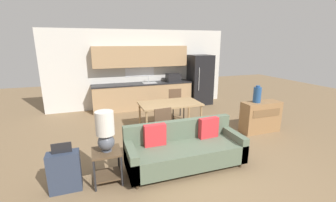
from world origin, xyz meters
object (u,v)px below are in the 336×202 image
(suitcase, at_px, (65,171))
(table_lamp, at_px, (105,130))
(dining_chair_far_right, at_px, (176,102))
(refrigerator, at_px, (200,80))
(couch, at_px, (184,149))
(dining_chair_near_left, at_px, (161,123))
(credenza, at_px, (260,117))
(dining_table, at_px, (170,105))
(side_table, at_px, (107,161))
(vase, at_px, (257,95))

(suitcase, bearing_deg, table_lamp, 2.63)
(dining_chair_far_right, bearing_deg, refrigerator, 44.71)
(couch, xyz_separation_m, dining_chair_near_left, (-0.12, 1.07, 0.16))
(refrigerator, relative_size, credenza, 1.78)
(dining_table, xyz_separation_m, dining_chair_far_right, (0.51, 0.84, -0.17))
(side_table, bearing_deg, dining_chair_far_right, 50.11)
(table_lamp, height_order, dining_chair_near_left, table_lamp)
(couch, xyz_separation_m, suitcase, (-2.04, -0.07, -0.01))
(couch, distance_m, dining_chair_near_left, 1.08)
(table_lamp, bearing_deg, vase, 14.44)
(dining_table, bearing_deg, vase, -24.63)
(credenza, height_order, vase, vase)
(couch, bearing_deg, credenza, 19.68)
(dining_table, bearing_deg, dining_chair_near_left, -122.43)
(table_lamp, xyz_separation_m, vase, (3.77, 0.97, 0.08))
(vase, bearing_deg, dining_table, 155.37)
(side_table, bearing_deg, vase, 14.49)
(side_table, distance_m, dining_chair_far_right, 3.57)
(table_lamp, xyz_separation_m, credenza, (3.93, 0.95, -0.51))
(dining_chair_near_left, bearing_deg, dining_chair_far_right, -127.41)
(refrigerator, xyz_separation_m, vase, (0.05, -3.03, 0.09))
(dining_chair_far_right, bearing_deg, table_lamp, -126.36)
(credenza, height_order, dining_chair_near_left, dining_chair_near_left)
(refrigerator, bearing_deg, side_table, -132.99)
(credenza, relative_size, suitcase, 1.27)
(table_lamp, height_order, dining_chair_far_right, table_lamp)
(couch, bearing_deg, refrigerator, 59.45)
(table_lamp, relative_size, suitcase, 0.83)
(side_table, height_order, vase, vase)
(vase, relative_size, dining_chair_near_left, 0.49)
(vase, bearing_deg, table_lamp, -165.56)
(dining_table, xyz_separation_m, dining_chair_near_left, (-0.50, -0.79, -0.17))
(table_lamp, bearing_deg, side_table, -151.09)
(couch, relative_size, suitcase, 2.67)
(refrigerator, distance_m, side_table, 5.51)
(dining_table, distance_m, dining_chair_far_right, 1.00)
(dining_chair_near_left, relative_size, suitcase, 1.08)
(dining_chair_far_right, bearing_deg, couch, -104.83)
(refrigerator, height_order, suitcase, refrigerator)
(table_lamp, bearing_deg, suitcase, -177.37)
(dining_table, distance_m, dining_chair_near_left, 0.95)
(vase, height_order, dining_chair_near_left, vase)
(refrigerator, distance_m, table_lamp, 5.47)
(side_table, relative_size, dining_chair_near_left, 0.64)
(couch, distance_m, credenza, 2.70)
(table_lamp, distance_m, credenza, 4.08)
(credenza, bearing_deg, dining_chair_far_right, 132.86)
(table_lamp, relative_size, vase, 1.56)
(refrigerator, bearing_deg, suitcase, -137.37)
(refrigerator, distance_m, dining_chair_far_right, 1.97)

